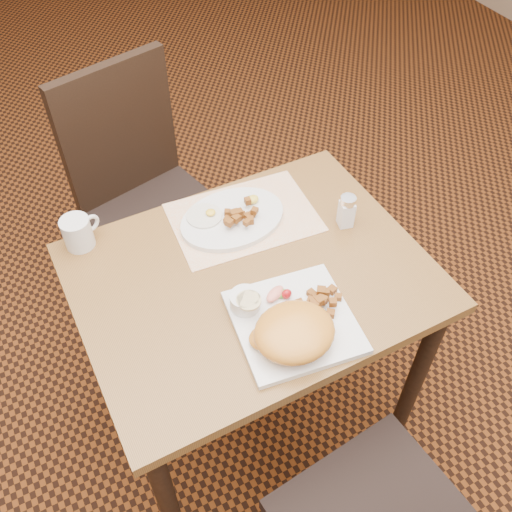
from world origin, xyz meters
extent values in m
plane|color=black|center=(0.00, 0.00, 0.00)|extent=(8.00, 8.00, 0.00)
cube|color=brown|center=(0.00, 0.00, 0.73)|extent=(0.90, 0.70, 0.03)
cylinder|color=black|center=(-0.40, -0.30, 0.36)|extent=(0.05, 0.05, 0.71)
cylinder|color=black|center=(0.40, -0.30, 0.36)|extent=(0.05, 0.05, 0.71)
cylinder|color=black|center=(-0.40, 0.30, 0.36)|extent=(0.05, 0.05, 0.71)
cylinder|color=black|center=(0.40, 0.30, 0.36)|extent=(0.05, 0.05, 0.71)
cylinder|color=black|center=(0.18, -0.43, 0.21)|extent=(0.04, 0.04, 0.42)
cube|color=black|center=(-0.06, 0.60, 0.45)|extent=(0.51, 0.51, 0.05)
cylinder|color=black|center=(0.08, 0.82, 0.21)|extent=(0.04, 0.04, 0.42)
cylinder|color=black|center=(0.16, 0.47, 0.21)|extent=(0.04, 0.04, 0.42)
cylinder|color=black|center=(-0.27, 0.74, 0.21)|extent=(0.04, 0.04, 0.42)
cylinder|color=black|center=(-0.19, 0.39, 0.21)|extent=(0.04, 0.04, 0.42)
cube|color=black|center=(-0.10, 0.80, 0.72)|extent=(0.42, 0.14, 0.50)
cube|color=white|center=(0.07, 0.19, 0.75)|extent=(0.42, 0.31, 0.00)
cube|color=silver|center=(0.02, -0.19, 0.76)|extent=(0.32, 0.32, 0.02)
ellipsoid|color=orange|center=(-0.01, -0.24, 0.80)|extent=(0.19, 0.17, 0.07)
ellipsoid|color=orange|center=(0.01, -0.26, 0.78)|extent=(0.08, 0.07, 0.03)
ellipsoid|color=orange|center=(-0.07, -0.21, 0.78)|extent=(0.08, 0.07, 0.03)
cylinder|color=silver|center=(-0.07, -0.10, 0.79)|extent=(0.07, 0.07, 0.04)
cylinder|color=beige|center=(-0.07, -0.11, 0.80)|extent=(0.06, 0.06, 0.01)
ellipsoid|color=#387223|center=(0.03, -0.11, 0.77)|extent=(0.05, 0.04, 0.01)
ellipsoid|color=red|center=(0.03, -0.12, 0.78)|extent=(0.03, 0.03, 0.03)
ellipsoid|color=#F28C72|center=(0.01, -0.10, 0.78)|extent=(0.07, 0.05, 0.02)
cylinder|color=white|center=(-0.03, 0.23, 0.77)|extent=(0.10, 0.10, 0.01)
ellipsoid|color=yellow|center=(-0.01, 0.23, 0.78)|extent=(0.03, 0.03, 0.01)
ellipsoid|color=#387223|center=(0.11, 0.23, 0.78)|extent=(0.04, 0.03, 0.01)
ellipsoid|color=yellow|center=(0.12, 0.22, 0.78)|extent=(0.04, 0.04, 0.02)
cube|color=white|center=(0.31, 0.04, 0.79)|extent=(0.05, 0.05, 0.08)
cylinder|color=silver|center=(0.31, 0.04, 0.84)|extent=(0.05, 0.05, 0.02)
cylinder|color=silver|center=(-0.36, 0.31, 0.79)|extent=(0.08, 0.08, 0.09)
torus|color=silver|center=(-0.32, 0.32, 0.80)|extent=(0.05, 0.03, 0.05)
cube|color=brown|center=(0.14, -0.16, 0.77)|extent=(0.02, 0.02, 0.02)
cube|color=brown|center=(0.11, -0.17, 0.77)|extent=(0.02, 0.02, 0.01)
cube|color=brown|center=(0.07, -0.19, 0.77)|extent=(0.02, 0.02, 0.02)
cube|color=brown|center=(0.08, -0.18, 0.79)|extent=(0.02, 0.02, 0.02)
cube|color=brown|center=(0.06, -0.20, 0.77)|extent=(0.02, 0.02, 0.01)
cube|color=brown|center=(0.12, -0.17, 0.79)|extent=(0.02, 0.02, 0.02)
cube|color=brown|center=(0.11, -0.16, 0.79)|extent=(0.03, 0.03, 0.02)
cube|color=brown|center=(0.09, -0.18, 0.79)|extent=(0.02, 0.02, 0.02)
cube|color=brown|center=(0.09, -0.18, 0.79)|extent=(0.02, 0.02, 0.02)
cube|color=brown|center=(0.08, -0.17, 0.78)|extent=(0.03, 0.03, 0.02)
cube|color=brown|center=(0.08, -0.18, 0.78)|extent=(0.03, 0.03, 0.02)
cube|color=brown|center=(0.09, -0.16, 0.78)|extent=(0.02, 0.02, 0.02)
cube|color=brown|center=(0.10, -0.17, 0.77)|extent=(0.02, 0.02, 0.02)
cube|color=brown|center=(0.14, -0.18, 0.77)|extent=(0.02, 0.02, 0.02)
cube|color=brown|center=(0.05, -0.16, 0.78)|extent=(0.02, 0.02, 0.02)
cube|color=brown|center=(0.11, -0.20, 0.79)|extent=(0.02, 0.02, 0.02)
cube|color=brown|center=(0.10, -0.22, 0.77)|extent=(0.03, 0.03, 0.02)
cube|color=brown|center=(0.07, -0.18, 0.79)|extent=(0.03, 0.03, 0.02)
cube|color=brown|center=(0.10, -0.18, 0.79)|extent=(0.02, 0.02, 0.02)
cube|color=brown|center=(0.09, -0.14, 0.77)|extent=(0.02, 0.02, 0.02)
cube|color=brown|center=(0.06, 0.19, 0.78)|extent=(0.02, 0.02, 0.02)
cube|color=brown|center=(0.01, 0.16, 0.79)|extent=(0.03, 0.03, 0.02)
cube|color=brown|center=(0.09, 0.17, 0.78)|extent=(0.02, 0.02, 0.02)
cube|color=brown|center=(0.09, 0.21, 0.79)|extent=(0.02, 0.02, 0.02)
cube|color=brown|center=(0.05, 0.18, 0.79)|extent=(0.02, 0.02, 0.02)
cube|color=brown|center=(0.03, 0.21, 0.78)|extent=(0.02, 0.02, 0.02)
cube|color=brown|center=(0.03, 0.16, 0.79)|extent=(0.03, 0.03, 0.02)
cube|color=brown|center=(0.02, 0.18, 0.78)|extent=(0.03, 0.03, 0.02)
cube|color=brown|center=(0.04, 0.18, 0.79)|extent=(0.02, 0.02, 0.02)
cube|color=brown|center=(0.05, 0.18, 0.78)|extent=(0.02, 0.02, 0.02)
cube|color=brown|center=(0.05, 0.14, 0.79)|extent=(0.02, 0.02, 0.01)
cube|color=brown|center=(0.07, 0.17, 0.78)|extent=(0.02, 0.02, 0.02)
cube|color=brown|center=(0.04, 0.18, 0.79)|extent=(0.02, 0.02, 0.02)
cube|color=brown|center=(0.09, 0.17, 0.79)|extent=(0.03, 0.03, 0.01)
cube|color=brown|center=(0.07, 0.15, 0.78)|extent=(0.02, 0.02, 0.02)
cube|color=brown|center=(0.06, 0.18, 0.78)|extent=(0.02, 0.02, 0.01)
camera|label=1|loc=(-0.44, -0.85, 1.88)|focal=40.00mm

